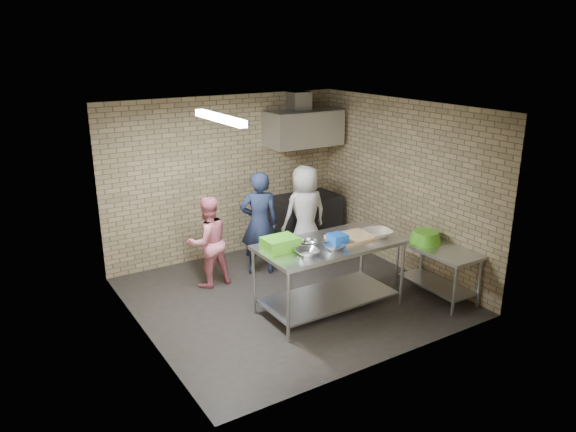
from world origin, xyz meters
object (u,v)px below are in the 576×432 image
Objects in this scene: stove at (304,221)px; woman_white at (305,213)px; green_crate at (280,244)px; green_basin at (425,237)px; prep_table at (329,276)px; blue_tub at (338,239)px; man_navy at (260,223)px; bottle_red at (300,131)px; bottle_green at (319,129)px; woman_pink at (208,242)px; side_counter at (437,272)px.

stove is 0.75× the size of woman_white.
green_crate is 0.94× the size of green_basin.
blue_tub is at bearing -63.43° from prep_table.
woman_white is (0.74, 1.70, 0.32)m from prep_table.
green_basin is (2.23, -0.36, -0.23)m from green_crate.
green_crate is at bearing 170.27° from prep_table.
stove is at bearing -128.90° from man_navy.
prep_table reaches higher than green_basin.
prep_table is at bearing 69.15° from woman_white.
blue_tub is at bearing -16.35° from green_crate.
blue_tub is (0.75, -0.22, -0.02)m from green_crate.
bottle_red is 0.40m from bottle_green.
man_navy is 0.88m from woman_pink.
bottle_red is (-0.40, 2.99, 1.65)m from side_counter.
bottle_green is (0.45, 0.24, 1.57)m from stove.
bottle_green reaches higher than green_crate.
prep_table is at bearing -121.81° from bottle_green.
bottle_red is 2.74m from woman_pink.
side_counter is at bearing -85.43° from green_basin.
green_basin is at bearing -90.42° from bottle_green.
side_counter is 6.67× the size of bottle_red.
stove is 0.73× the size of man_navy.
green_crate reaches higher than green_basin.
green_crate is at bearing 170.84° from green_basin.
woman_white is (-0.41, -0.80, -1.23)m from bottle_red.
blue_tub is (-1.05, -2.36, 0.59)m from stove.
man_navy is at bearing -152.42° from stove.
side_counter is 3.35m from woman_pink.
green_basin is 0.33× the size of woman_pink.
prep_table is 3.32m from bottle_green.
side_counter is 8.00× the size of bottle_green.
prep_table is 1.18× the size of man_navy.
man_navy is at bearing -145.69° from bottle_red.
side_counter is 0.52m from green_basin.
side_counter is 2.79m from stove.
woman_white is (1.44, 1.58, -0.26)m from green_crate.
man_navy is (-0.19, 1.59, 0.34)m from prep_table.
blue_tub is 1.72m from man_navy.
bottle_red is at bearing -160.59° from woman_pink.
prep_table is 1.59m from green_basin.
prep_table reaches higher than side_counter.
woman_pink is at bearing -160.79° from bottle_green.
side_counter is at bearing -17.53° from prep_table.
side_counter is at bearing -14.56° from blue_tub.
bottle_red is (1.15, 2.50, 1.54)m from prep_table.
side_counter is 2.77× the size of green_crate.
woman_white reaches higher than woman_pink.
woman_pink is at bearing 123.21° from blue_tub.
man_navy reaches higher than green_basin.
man_navy is at bearing 70.69° from green_crate.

